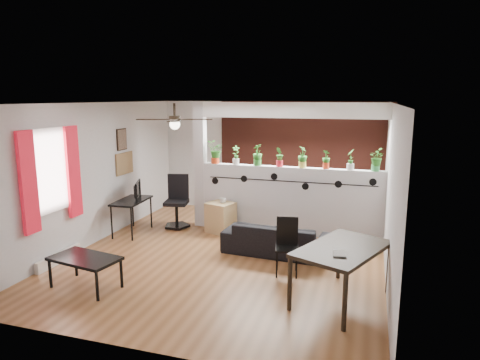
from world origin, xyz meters
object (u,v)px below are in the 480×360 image
Objects in this scene: folding_chair at (287,241)px; potted_plant_0 at (215,152)px; potted_plant_1 at (236,155)px; office_chair at (177,205)px; ceiling_fan at (175,121)px; cube_shelf at (221,217)px; potted_plant_3 at (280,156)px; cup at (223,200)px; sofa at (277,239)px; potted_plant_6 at (351,159)px; potted_plant_2 at (258,154)px; potted_plant_4 at (303,156)px; computer_desk at (132,203)px; potted_plant_7 at (376,159)px; coffee_table at (85,260)px; potted_plant_5 at (326,159)px; dining_table at (343,253)px.

potted_plant_0 is at bearing 134.33° from folding_chair.
potted_plant_1 reaches higher than office_chair.
cube_shelf is (0.25, 1.46, -2.01)m from ceiling_fan.
cup is (-1.07, -0.34, -0.89)m from potted_plant_3.
folding_chair is (0.32, -0.76, 0.26)m from sofa.
potted_plant_6 is 0.36× the size of office_chair.
folding_chair is (1.62, -1.61, -0.15)m from cup.
potted_plant_3 is 0.35× the size of office_chair.
potted_plant_2 is 0.45m from potted_plant_3.
potted_plant_4 is 0.38× the size of office_chair.
potted_plant_4 is 2.05m from cube_shelf.
computer_desk is at bearing -158.29° from potted_plant_2.
cube_shelf is 2.33m from folding_chair.
potted_plant_4 is (1.35, 0.00, 0.02)m from potted_plant_1.
office_chair reaches higher than computer_desk.
ceiling_fan is at bearing -81.43° from cube_shelf.
potted_plant_4 is 0.97× the size of potted_plant_7.
cube_shelf is 0.36m from cup.
ceiling_fan is 2.50m from cube_shelf.
ceiling_fan is at bearing -101.73° from cup.
potted_plant_4 is 0.39× the size of coffee_table.
folding_chair is (-0.35, -1.95, -1.03)m from potted_plant_5.
sofa is at bearing -4.81° from computer_desk.
potted_plant_1 reaches higher than cube_shelf.
potted_plant_5 is (0.45, 0.00, -0.03)m from potted_plant_4.
computer_desk is 3.49m from folding_chair.
cube_shelf is 3.16m from coffee_table.
potted_plant_0 is 1.09× the size of potted_plant_7.
potted_plant_6 is (2.73, 1.80, -0.75)m from ceiling_fan.
potted_plant_5 is at bearing 9.77° from cup.
potted_plant_0 is 0.29× the size of dining_table.
potted_plant_0 is at bearing 180.00° from potted_plant_7.
potted_plant_3 is 0.97× the size of potted_plant_6.
potted_plant_6 is at bearing -0.00° from potted_plant_0.
potted_plant_2 is 2.70m from computer_desk.
potted_plant_5 is 3.21m from office_chair.
dining_table is (1.20, -1.50, 0.42)m from sofa.
folding_chair reaches higher than cup.
potted_plant_0 is (0.02, 1.80, -0.72)m from ceiling_fan.
potted_plant_4 reaches higher than dining_table.
cube_shelf is at bearing -172.18° from potted_plant_6.
potted_plant_2 is 1.02× the size of potted_plant_7.
dining_table is (2.33, -2.69, -0.87)m from potted_plant_1.
potted_plant_6 reaches higher than folding_chair.
dining_table is at bearing -55.02° from potted_plant_2.
ceiling_fan is at bearing -117.14° from potted_plant_2.
potted_plant_6 is 2.83m from dining_table.
potted_plant_5 is at bearing 38.33° from ceiling_fan.
potted_plant_6 reaches higher than computer_desk.
office_chair is at bearing 43.92° from computer_desk.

